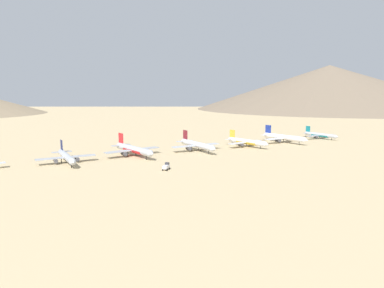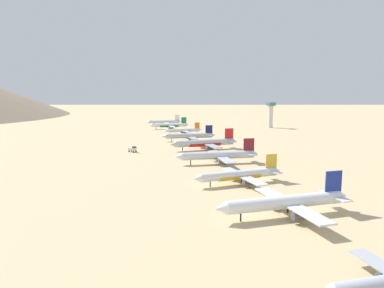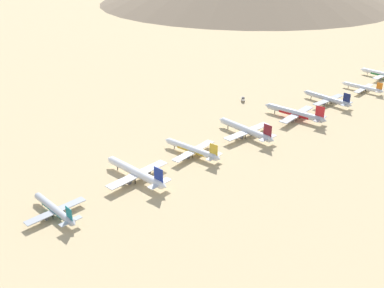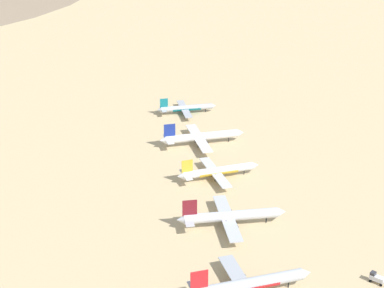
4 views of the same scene
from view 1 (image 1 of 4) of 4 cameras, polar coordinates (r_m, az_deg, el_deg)
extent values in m
plane|color=tan|center=(230.76, -9.27, -2.13)|extent=(2130.34, 2130.34, 0.00)
cylinder|color=#B2B7C1|center=(219.73, -19.73, -1.94)|extent=(36.41, 9.52, 3.83)
cone|color=#B2B7C1|center=(200.61, -18.75, -2.85)|extent=(3.78, 4.21, 3.75)
cone|color=#B2B7C1|center=(238.76, -20.54, -1.18)|extent=(3.33, 3.85, 3.44)
cube|color=#141E51|center=(234.54, -20.46, -0.23)|extent=(5.53, 1.22, 7.05)
cube|color=#A4A8B2|center=(235.75, -20.43, -1.20)|extent=(5.10, 12.44, 0.36)
cube|color=#A4A8B2|center=(221.31, -19.79, -2.05)|extent=(10.39, 34.61, 0.45)
cylinder|color=#4C4C54|center=(221.83, -18.20, -2.31)|extent=(4.54, 2.96, 2.32)
cylinder|color=#4C4C54|center=(219.88, -21.29, -2.56)|extent=(4.54, 2.96, 2.32)
cylinder|color=black|center=(206.81, -19.04, -3.19)|extent=(0.44, 0.44, 3.85)
cylinder|color=black|center=(223.02, -19.15, -2.36)|extent=(0.44, 0.44, 3.85)
cylinder|color=black|center=(222.18, -20.48, -2.47)|extent=(0.44, 0.44, 3.85)
cylinder|color=#B2B7C1|center=(233.20, -9.44, -0.84)|extent=(40.82, 4.37, 4.31)
cone|color=#B2B7C1|center=(214.31, -6.54, -1.60)|extent=(3.63, 4.23, 4.22)
cone|color=#B2B7C1|center=(252.44, -11.88, -0.20)|extent=(3.18, 3.88, 3.88)
cube|color=red|center=(248.13, -11.49, 0.84)|extent=(6.24, 0.41, 7.94)
cube|color=#A4A8B2|center=(249.37, -11.53, -0.19)|extent=(3.65, 13.61, 0.41)
cube|color=#A4A8B2|center=(234.79, -9.64, -0.97)|extent=(5.73, 38.56, 0.51)
cylinder|color=#4C4C54|center=(237.58, -8.09, -1.20)|extent=(4.77, 2.62, 2.61)
cylinder|color=#4C4C54|center=(231.11, -11.00, -1.55)|extent=(4.77, 2.62, 2.61)
cylinder|color=black|center=(220.40, -7.46, -2.02)|extent=(0.50, 0.50, 4.33)
cylinder|color=black|center=(237.49, -9.14, -1.30)|extent=(0.50, 0.50, 4.33)
cylinder|color=black|center=(234.70, -10.39, -1.45)|extent=(0.50, 0.50, 4.33)
cylinder|color=red|center=(233.25, -9.44, -0.92)|extent=(22.45, 4.35, 4.32)
cylinder|color=silver|center=(250.24, 0.86, -0.12)|extent=(39.98, 9.88, 4.20)
cone|color=silver|center=(232.21, 3.63, -0.81)|extent=(4.09, 4.58, 4.12)
cone|color=silver|center=(268.61, -1.51, 0.48)|extent=(3.61, 4.19, 3.78)
cube|color=maroon|center=(264.51, -1.10, 1.43)|extent=(6.07, 1.26, 7.74)
cube|color=#B6BBC5|center=(265.68, -1.17, 0.48)|extent=(5.41, 13.63, 0.40)
cube|color=#B6BBC5|center=(251.75, 0.66, -0.23)|extent=(10.87, 37.98, 0.50)
cylinder|color=#4C4C54|center=(254.69, 2.04, -0.48)|extent=(4.96, 3.18, 2.54)
cylinder|color=#4C4C54|center=(247.92, -0.55, -0.73)|extent=(4.96, 3.18, 2.54)
cylinder|color=black|center=(238.00, 2.74, -1.19)|extent=(0.49, 0.49, 4.22)
cylinder|color=black|center=(254.43, 1.09, -0.55)|extent=(0.49, 0.49, 4.22)
cylinder|color=black|center=(251.52, -0.03, -0.66)|extent=(0.49, 0.49, 4.22)
cylinder|color=silver|center=(272.95, 8.91, 0.39)|extent=(35.47, 4.41, 3.74)
cone|color=silver|center=(260.76, 12.08, -0.07)|extent=(3.22, 3.72, 3.66)
cone|color=silver|center=(285.78, 6.04, 0.81)|extent=(2.82, 3.42, 3.36)
cube|color=gold|center=(282.79, 6.57, 1.62)|extent=(5.41, 0.45, 6.88)
cube|color=silver|center=(283.70, 6.47, 0.83)|extent=(3.37, 11.86, 0.35)
cube|color=silver|center=(274.00, 8.68, 0.29)|extent=(5.55, 33.53, 0.44)
cylinder|color=#4C4C54|center=(278.09, 9.60, 0.11)|extent=(4.17, 2.34, 2.26)
cylinder|color=#4C4C54|center=(269.33, 7.96, -0.12)|extent=(4.17, 2.34, 2.26)
cylinder|color=black|center=(264.69, 11.08, -0.41)|extent=(0.43, 0.43, 3.76)
cylinder|color=black|center=(276.77, 8.87, 0.04)|extent=(0.43, 0.43, 3.76)
cylinder|color=black|center=(273.00, 8.16, -0.06)|extent=(0.43, 0.43, 3.76)
cylinder|color=gold|center=(272.99, 8.91, 0.34)|extent=(19.54, 4.11, 3.74)
cylinder|color=white|center=(300.86, 14.74, 1.07)|extent=(40.19, 6.19, 4.23)
cone|color=white|center=(287.66, 18.08, 0.60)|extent=(3.76, 4.31, 4.14)
cone|color=white|center=(314.88, 11.71, 1.49)|extent=(3.30, 3.95, 3.80)
cube|color=navy|center=(311.66, 12.28, 2.32)|extent=(6.13, 0.69, 7.78)
cube|color=silver|center=(312.61, 12.17, 1.51)|extent=(4.21, 13.50, 0.40)
cube|color=silver|center=(302.01, 14.49, 0.96)|extent=(7.42, 38.03, 0.50)
cylinder|color=#4C4C54|center=(306.78, 15.40, 0.75)|extent=(4.79, 2.78, 2.56)
cylinder|color=#4C4C54|center=(296.57, 13.78, 0.56)|extent=(4.79, 2.78, 2.56)
cylinder|color=black|center=(291.87, 17.02, 0.25)|extent=(0.49, 0.49, 4.25)
cylinder|color=black|center=(305.16, 14.66, 0.69)|extent=(0.49, 0.49, 4.25)
cylinder|color=black|center=(300.75, 13.96, 0.60)|extent=(0.49, 0.49, 4.25)
cylinder|color=#B2B7C1|center=(336.49, 20.13, 1.41)|extent=(31.28, 6.11, 3.28)
cone|color=#B2B7C1|center=(326.81, 22.51, 1.09)|extent=(3.05, 3.46, 3.22)
cone|color=#B2B7C1|center=(346.63, 17.91, 1.71)|extent=(2.68, 3.16, 2.96)
cube|color=#14727F|center=(344.30, 18.34, 2.29)|extent=(4.76, 0.74, 6.05)
cube|color=#A4A8B2|center=(344.99, 18.25, 1.72)|extent=(3.70, 10.58, 0.31)
cube|color=#A4A8B2|center=(337.32, 19.95, 1.34)|extent=(6.99, 29.66, 0.39)
cylinder|color=#4C4C54|center=(341.21, 20.56, 1.18)|extent=(3.80, 2.31, 1.99)
cylinder|color=#4C4C54|center=(332.93, 19.50, 1.07)|extent=(3.80, 2.31, 1.99)
cylinder|color=black|center=(329.91, 21.76, 0.85)|extent=(0.38, 0.38, 3.30)
cylinder|color=black|center=(339.79, 20.05, 1.14)|extent=(0.38, 0.38, 3.30)
cylinder|color=black|center=(336.21, 19.59, 1.09)|extent=(0.38, 0.38, 3.30)
cylinder|color=#14727F|center=(336.52, 20.13, 1.37)|extent=(17.34, 4.84, 3.29)
cube|color=silver|center=(190.62, -4.24, -3.70)|extent=(4.89, 5.57, 1.70)
cube|color=#333338|center=(191.89, -4.07, -3.18)|extent=(2.73, 2.67, 1.10)
cylinder|color=black|center=(193.11, -4.35, -3.96)|extent=(0.92, 1.10, 1.10)
cylinder|color=black|center=(192.34, -3.71, -4.01)|extent=(0.92, 1.10, 1.10)
cylinder|color=black|center=(189.50, -4.77, -4.21)|extent=(0.92, 1.10, 1.10)
cylinder|color=black|center=(188.72, -4.11, -4.25)|extent=(0.92, 1.10, 1.10)
cone|color=#7A6854|center=(928.98, 21.32, 8.60)|extent=(641.34, 641.34, 105.92)
camera|label=2|loc=(351.08, 32.75, 6.70)|focal=33.55mm
camera|label=3|loc=(506.50, 10.46, 17.02)|focal=41.71mm
camera|label=4|loc=(294.39, -52.93, 24.58)|focal=59.19mm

